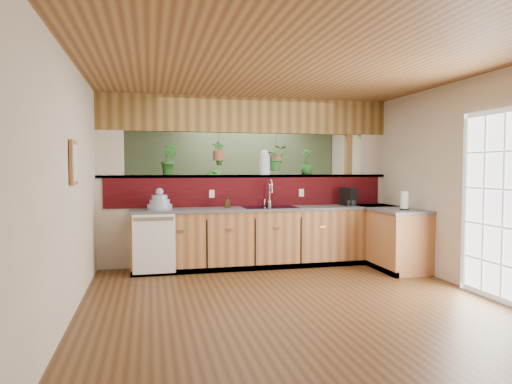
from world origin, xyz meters
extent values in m
cube|color=#4E3018|center=(0.00, 0.00, 0.00)|extent=(4.60, 7.00, 0.01)
cube|color=brown|center=(0.00, 0.00, 2.60)|extent=(4.60, 7.00, 0.01)
cube|color=beige|center=(0.00, 3.50, 1.30)|extent=(4.60, 0.02, 2.60)
cube|color=beige|center=(0.00, -3.50, 1.30)|extent=(4.60, 0.02, 2.60)
cube|color=beige|center=(-2.30, 0.00, 1.30)|extent=(0.02, 7.00, 2.60)
cube|color=beige|center=(2.30, 0.00, 1.30)|extent=(0.02, 7.00, 2.60)
cube|color=beige|center=(0.00, 1.35, 0.68)|extent=(4.60, 0.15, 1.35)
cube|color=#40080C|center=(0.00, 1.27, 1.12)|extent=(4.40, 0.02, 0.45)
cube|color=brown|center=(0.00, 1.35, 1.37)|extent=(4.60, 0.21, 0.04)
cube|color=brown|center=(0.00, 1.35, 2.33)|extent=(4.60, 0.15, 0.55)
cube|color=beige|center=(-2.10, 1.35, 1.70)|extent=(0.40, 0.15, 0.70)
cube|color=beige|center=(2.10, 1.35, 1.70)|extent=(0.40, 0.15, 0.70)
cube|color=brown|center=(1.70, 1.35, 1.30)|extent=(0.10, 0.10, 2.60)
cube|color=brown|center=(0.00, 1.35, 1.37)|extent=(4.60, 0.21, 0.04)
cube|color=brown|center=(0.00, 1.35, 2.33)|extent=(4.60, 0.15, 0.55)
cube|color=#4C6142|center=(0.00, 3.48, 1.30)|extent=(4.55, 0.02, 2.55)
cube|color=#9A6135|center=(0.25, 0.98, 0.43)|extent=(4.10, 0.60, 0.86)
cube|color=#525257|center=(0.25, 0.98, 0.88)|extent=(4.14, 0.64, 0.04)
cube|color=#9A6135|center=(2.00, 0.54, 0.43)|extent=(0.60, 1.48, 0.86)
cube|color=#525257|center=(2.00, 0.54, 0.88)|extent=(0.64, 1.52, 0.04)
cube|color=#9A6135|center=(2.00, 0.98, 0.43)|extent=(0.60, 0.60, 0.86)
cube|color=#525257|center=(2.00, 0.98, 0.88)|extent=(0.64, 0.64, 0.04)
cube|color=black|center=(0.25, 0.71, 0.04)|extent=(4.10, 0.06, 0.08)
cube|color=black|center=(1.73, 0.54, 0.04)|extent=(0.06, 1.48, 0.08)
cube|color=white|center=(-1.48, 0.66, 0.45)|extent=(0.58, 0.02, 0.82)
cube|color=#B7B7B2|center=(-1.48, 0.65, 0.80)|extent=(0.54, 0.01, 0.05)
cube|color=black|center=(0.25, 0.98, 0.89)|extent=(0.82, 0.50, 0.03)
cube|color=black|center=(0.06, 0.98, 0.80)|extent=(0.34, 0.40, 0.16)
cube|color=black|center=(0.44, 0.98, 0.80)|extent=(0.34, 0.40, 0.16)
cube|color=white|center=(2.27, -1.30, 1.05)|extent=(0.06, 1.02, 2.16)
cube|color=#9A6135|center=(-2.27, -0.80, 1.55)|extent=(0.03, 0.35, 0.45)
cube|color=silver|center=(-2.26, -0.80, 1.55)|extent=(0.01, 0.27, 0.37)
cylinder|color=#B7B7B2|center=(0.30, 1.18, 0.95)|extent=(0.06, 0.06, 0.09)
cylinder|color=#B7B7B2|center=(0.30, 1.18, 1.11)|extent=(0.02, 0.02, 0.25)
torus|color=#B7B7B2|center=(0.30, 1.11, 1.24)|extent=(0.19, 0.05, 0.18)
cylinder|color=#B7B7B2|center=(0.30, 1.03, 1.17)|extent=(0.02, 0.02, 0.11)
cylinder|color=#B7B7B2|center=(0.22, 1.18, 0.96)|extent=(0.03, 0.03, 0.09)
cylinder|color=#8D99B6|center=(-1.39, 0.97, 0.94)|extent=(0.35, 0.35, 0.08)
cylinder|color=#8D99B6|center=(-1.39, 0.97, 1.01)|extent=(0.29, 0.29, 0.07)
cylinder|color=#8D99B6|center=(-1.39, 0.97, 1.08)|extent=(0.22, 0.22, 0.07)
sphere|color=#8D99B6|center=(-1.39, 0.97, 1.15)|extent=(0.11, 0.11, 0.11)
imported|color=#3C2A15|center=(-0.40, 1.01, 0.99)|extent=(0.08, 0.09, 0.17)
cube|color=black|center=(1.55, 1.01, 1.04)|extent=(0.15, 0.25, 0.28)
cube|color=black|center=(1.55, 0.92, 0.95)|extent=(0.13, 0.09, 0.09)
cylinder|color=silver|center=(1.55, 0.95, 0.99)|extent=(0.08, 0.08, 0.08)
cylinder|color=black|center=(2.01, 0.13, 0.91)|extent=(0.13, 0.13, 0.02)
cylinder|color=#B7B7B2|center=(2.01, 0.13, 1.04)|extent=(0.02, 0.02, 0.28)
cylinder|color=white|center=(2.01, 0.13, 1.04)|extent=(0.11, 0.11, 0.24)
cylinder|color=silver|center=(0.26, 1.35, 1.54)|extent=(0.18, 0.18, 0.29)
sphere|color=silver|center=(0.26, 1.35, 1.70)|extent=(0.16, 0.16, 0.16)
imported|color=#235C1F|center=(-1.24, 1.35, 1.62)|extent=(0.31, 0.29, 0.46)
imported|color=#235C1F|center=(0.97, 1.35, 1.60)|extent=(0.25, 0.25, 0.42)
cylinder|color=brown|center=(-0.48, 1.35, 1.90)|extent=(0.01, 0.01, 0.30)
cylinder|color=brown|center=(-0.48, 1.35, 1.69)|extent=(0.18, 0.18, 0.15)
imported|color=#235C1F|center=(-0.48, 1.35, 1.92)|extent=(0.21, 0.15, 0.38)
cylinder|color=brown|center=(0.45, 1.35, 1.86)|extent=(0.01, 0.01, 0.38)
cylinder|color=brown|center=(0.45, 1.35, 1.61)|extent=(0.18, 0.18, 0.16)
imported|color=#235C1F|center=(0.45, 1.35, 1.85)|extent=(0.39, 0.35, 0.39)
cube|color=black|center=(-0.66, 3.25, 0.50)|extent=(1.40, 0.81, 0.91)
imported|color=#235C1F|center=(-1.15, 3.25, 1.16)|extent=(0.24, 0.20, 0.41)
imported|color=#235C1F|center=(-0.28, 3.25, 1.22)|extent=(0.36, 0.36, 0.53)
imported|color=#235C1F|center=(1.08, 2.71, 0.36)|extent=(0.75, 0.68, 0.73)
camera|label=1|loc=(-1.53, -5.71, 1.49)|focal=32.00mm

